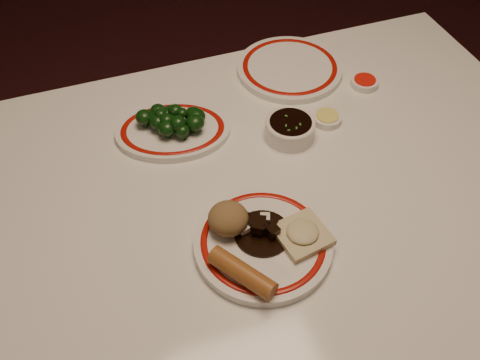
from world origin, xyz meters
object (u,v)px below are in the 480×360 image
at_px(rice_mound, 228,218).
at_px(spring_roll, 242,273).
at_px(stirfry_heap, 259,228).
at_px(broccoli_pile, 172,120).
at_px(soy_bowl, 290,129).
at_px(broccoli_plate, 173,131).
at_px(fried_wonton, 302,234).
at_px(main_plate, 263,243).
at_px(dining_table, 285,212).

height_order(rice_mound, spring_roll, rice_mound).
xyz_separation_m(stirfry_heap, broccoli_pile, (-0.07, 0.32, 0.01)).
relative_size(rice_mound, soy_bowl, 0.70).
bearing_deg(spring_roll, broccoli_plate, 58.93).
bearing_deg(broccoli_pile, fried_wonton, -68.40).
distance_m(main_plate, broccoli_plate, 0.34).
bearing_deg(main_plate, dining_table, 50.53).
relative_size(dining_table, broccoli_plate, 4.32).
relative_size(dining_table, main_plate, 4.02).
distance_m(main_plate, soy_bowl, 0.29).
bearing_deg(rice_mound, broccoli_pile, 94.98).
xyz_separation_m(main_plate, fried_wonton, (0.07, -0.02, 0.02)).
height_order(main_plate, spring_roll, spring_roll).
distance_m(fried_wonton, stirfry_heap, 0.08).
relative_size(stirfry_heap, broccoli_plate, 0.37).
height_order(main_plate, stirfry_heap, stirfry_heap).
bearing_deg(stirfry_heap, broccoli_plate, 103.30).
height_order(main_plate, fried_wonton, fried_wonton).
bearing_deg(rice_mound, fried_wonton, -29.15).
bearing_deg(broccoli_plate, broccoli_pile, 39.54).
distance_m(broccoli_plate, soy_bowl, 0.25).
bearing_deg(spring_roll, main_plate, 11.24).
relative_size(broccoli_plate, broccoli_pile, 1.95).
bearing_deg(fried_wonton, soy_bowl, 71.07).
relative_size(dining_table, fried_wonton, 12.22).
height_order(main_plate, soy_bowl, soy_bowl).
bearing_deg(dining_table, broccoli_pile, 129.37).
distance_m(rice_mound, broccoli_plate, 0.29).
distance_m(main_plate, fried_wonton, 0.07).
bearing_deg(broccoli_plate, main_plate, -77.45).
height_order(stirfry_heap, broccoli_pile, broccoli_pile).
height_order(stirfry_heap, soy_bowl, stirfry_heap).
relative_size(main_plate, rice_mound, 4.14).
bearing_deg(main_plate, stirfry_heap, 89.93).
height_order(rice_mound, soy_bowl, rice_mound).
relative_size(main_plate, broccoli_pile, 2.10).
relative_size(spring_roll, fried_wonton, 1.24).
bearing_deg(soy_bowl, fried_wonton, -108.93).
height_order(rice_mound, fried_wonton, rice_mound).
relative_size(fried_wonton, broccoli_pile, 0.69).
height_order(spring_roll, stirfry_heap, spring_roll).
height_order(dining_table, stirfry_heap, stirfry_heap).
bearing_deg(fried_wonton, broccoli_pile, 111.60).
height_order(main_plate, broccoli_plate, main_plate).
xyz_separation_m(spring_roll, soy_bowl, (0.22, 0.30, -0.01)).
bearing_deg(main_plate, broccoli_pile, 102.27).
bearing_deg(spring_roll, dining_table, 15.27).
xyz_separation_m(rice_mound, spring_roll, (-0.01, -0.11, -0.01)).
bearing_deg(dining_table, main_plate, -129.47).
relative_size(broccoli_pile, soy_bowl, 1.38).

